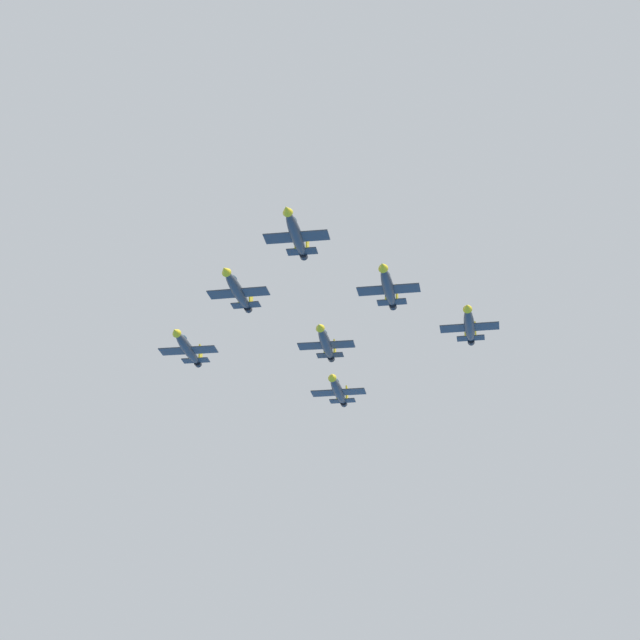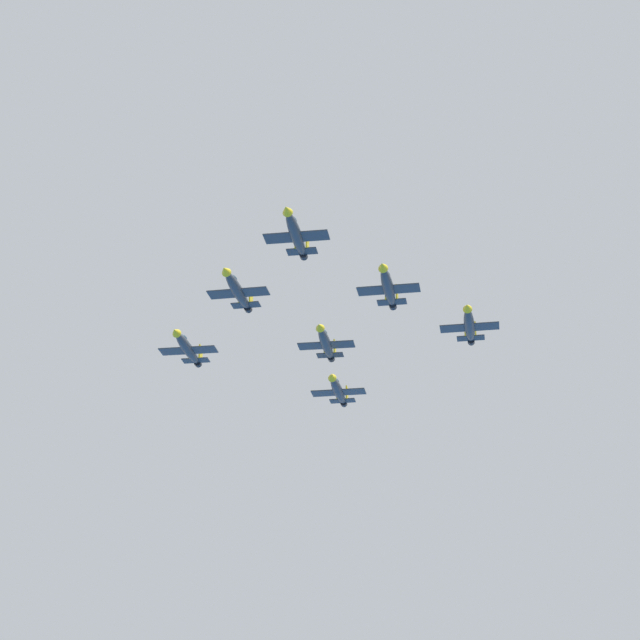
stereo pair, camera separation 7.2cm
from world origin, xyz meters
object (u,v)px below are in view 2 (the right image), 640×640
object	(u,v)px
jet_lead	(296,234)
jet_slot_rear	(326,343)
jet_left_outer	(469,325)
jet_trailing	(338,390)
jet_left_wingman	(388,287)
jet_right_wingman	(237,290)
jet_right_outer	(187,348)

from	to	relation	value
jet_lead	jet_slot_rear	bearing A→B (deg)	179.34
jet_left_outer	jet_slot_rear	bearing A→B (deg)	-89.34
jet_lead	jet_trailing	distance (m)	48.58
jet_left_outer	jet_left_wingman	bearing A→B (deg)	-39.71
jet_right_wingman	jet_slot_rear	distance (m)	21.26
jet_right_wingman	jet_trailing	xyz separation A→B (m)	(17.32, -29.64, -8.67)
jet_lead	jet_trailing	size ratio (longest dim) A/B	0.99
jet_lead	jet_right_wingman	distance (m)	20.83
jet_lead	jet_slot_rear	xyz separation A→B (m)	(25.34, -18.87, -6.68)
jet_right_wingman	jet_left_wingman	bearing A→B (deg)	90.88
jet_slot_rear	jet_trailing	xyz separation A→B (m)	(12.67, -9.44, -3.97)
jet_right_outer	jet_right_wingman	bearing A→B (deg)	39.32
jet_left_outer	jet_trailing	size ratio (longest dim) A/B	1.00
jet_left_wingman	jet_right_wingman	size ratio (longest dim) A/B	1.01
jet_slot_rear	jet_right_wingman	bearing A→B (deg)	-41.48
jet_left_wingman	jet_right_outer	xyz separation A→B (m)	(36.73, 22.87, -2.75)
jet_right_wingman	jet_left_outer	xyz separation A→B (m)	(-11.39, -41.75, -2.82)
jet_left_wingman	jet_left_outer	size ratio (longest dim) A/B	1.01
jet_left_wingman	jet_slot_rear	size ratio (longest dim) A/B	1.02
jet_left_wingman	jet_right_wingman	world-z (taller)	jet_right_wingman
jet_right_wingman	jet_right_outer	world-z (taller)	jet_right_wingman
jet_trailing	jet_slot_rear	bearing A→B (deg)	0.24
jet_left_outer	jet_right_outer	size ratio (longest dim) A/B	0.97
jet_lead	jet_left_wingman	xyz separation A→B (m)	(4.65, -20.21, -3.29)
jet_left_wingman	jet_right_outer	size ratio (longest dim) A/B	0.98
jet_right_outer	jet_left_wingman	bearing A→B (deg)	67.55
jet_left_outer	jet_slot_rear	world-z (taller)	jet_left_outer
jet_right_wingman	jet_left_outer	distance (m)	43.37
jet_slot_rear	jet_trailing	world-z (taller)	jet_slot_rear
jet_lead	jet_slot_rear	world-z (taller)	jet_lead
jet_left_outer	jet_right_outer	bearing A→B (deg)	-89.34
jet_right_wingman	jet_slot_rear	world-z (taller)	jet_right_wingman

